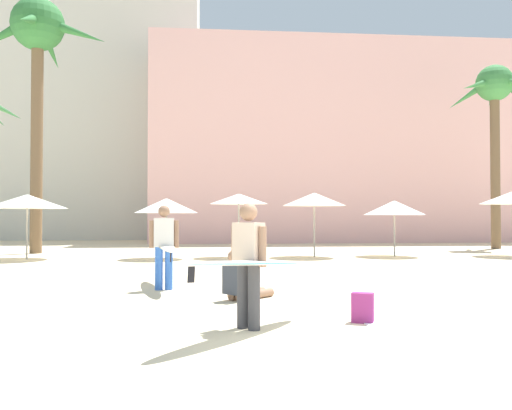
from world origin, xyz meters
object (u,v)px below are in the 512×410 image
at_px(cafe_umbrella_3, 166,206).
at_px(person_mid_left, 242,283).
at_px(person_far_left, 249,261).
at_px(beach_towel, 438,325).
at_px(palm_tree_far_left, 495,100).
at_px(backpack, 363,308).
at_px(cafe_umbrella_5, 394,208).
at_px(palm_tree_center, 38,43).
at_px(cafe_umbrella_2, 27,201).
at_px(person_near_right, 164,244).
at_px(cafe_umbrella_4, 239,199).
at_px(cafe_umbrella_1, 314,199).

distance_m(cafe_umbrella_3, person_mid_left, 10.06).
xyz_separation_m(cafe_umbrella_3, person_far_left, (2.02, -12.35, -0.98)).
distance_m(beach_towel, person_mid_left, 3.58).
bearing_deg(person_far_left, palm_tree_far_left, 9.54).
height_order(backpack, person_far_left, person_far_left).
bearing_deg(cafe_umbrella_5, person_far_left, -116.98).
height_order(cafe_umbrella_3, cafe_umbrella_5, cafe_umbrella_3).
relative_size(palm_tree_center, cafe_umbrella_2, 3.83).
distance_m(cafe_umbrella_2, person_near_right, 10.01).
bearing_deg(person_mid_left, beach_towel, -86.53).
height_order(cafe_umbrella_3, beach_towel, cafe_umbrella_3).
distance_m(cafe_umbrella_4, cafe_umbrella_5, 5.92).
bearing_deg(palm_tree_far_left, person_far_left, -127.13).
xyz_separation_m(cafe_umbrella_2, person_mid_left, (6.97, -9.91, -1.73)).
distance_m(cafe_umbrella_2, person_mid_left, 12.24).
xyz_separation_m(cafe_umbrella_1, cafe_umbrella_5, (3.10, 0.09, -0.31)).
distance_m(beach_towel, person_near_right, 5.83).
distance_m(cafe_umbrella_3, cafe_umbrella_5, 8.54).
height_order(person_far_left, person_mid_left, person_far_left).
bearing_deg(cafe_umbrella_2, cafe_umbrella_1, 0.79).
bearing_deg(cafe_umbrella_3, palm_tree_center, 148.90).
xyz_separation_m(cafe_umbrella_1, cafe_umbrella_3, (-5.43, -0.34, -0.26)).
bearing_deg(person_mid_left, palm_tree_center, 78.47).
distance_m(cafe_umbrella_1, cafe_umbrella_5, 3.12).
distance_m(palm_tree_far_left, person_mid_left, 20.54).
distance_m(palm_tree_center, cafe_umbrella_3, 9.37).
distance_m(backpack, person_far_left, 1.84).
distance_m(cafe_umbrella_3, backpack, 12.58).
xyz_separation_m(cafe_umbrella_3, cafe_umbrella_5, (8.53, 0.43, -0.05)).
bearing_deg(cafe_umbrella_4, person_mid_left, -92.98).
bearing_deg(cafe_umbrella_3, cafe_umbrella_2, 177.70).
relative_size(palm_tree_far_left, palm_tree_center, 0.82).
height_order(cafe_umbrella_5, person_mid_left, cafe_umbrella_5).
xyz_separation_m(cafe_umbrella_5, backpack, (-4.86, -12.34, -1.64)).
bearing_deg(cafe_umbrella_3, person_mid_left, -77.85).
bearing_deg(beach_towel, cafe_umbrella_2, 127.43).
height_order(cafe_umbrella_1, person_mid_left, cafe_umbrella_1).
height_order(person_near_right, person_mid_left, person_near_right).
xyz_separation_m(cafe_umbrella_1, person_mid_left, (-3.34, -10.05, -1.84)).
relative_size(palm_tree_far_left, backpack, 20.69).
relative_size(cafe_umbrella_2, backpack, 6.56).
distance_m(palm_tree_center, cafe_umbrella_1, 13.11).
bearing_deg(cafe_umbrella_1, palm_tree_center, 164.68).
xyz_separation_m(person_near_right, person_far_left, (1.43, -4.23, -0.02)).
relative_size(cafe_umbrella_1, backpack, 5.71).
bearing_deg(person_mid_left, person_far_left, -133.28).
xyz_separation_m(palm_tree_far_left, cafe_umbrella_3, (-15.00, -4.78, -5.14)).
relative_size(palm_tree_far_left, person_near_right, 3.05).
relative_size(cafe_umbrella_3, cafe_umbrella_4, 0.96).
relative_size(cafe_umbrella_1, person_mid_left, 2.45).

